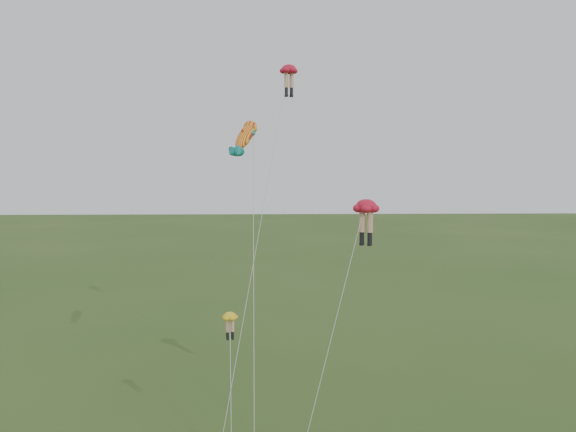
{
  "coord_description": "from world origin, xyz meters",
  "views": [
    {
      "loc": [
        0.7,
        -32.49,
        16.28
      ],
      "look_at": [
        1.85,
        6.0,
        12.73
      ],
      "focal_mm": 40.0,
      "sensor_mm": 36.0,
      "label": 1
    }
  ],
  "objects": [
    {
      "name": "legs_kite_yellow",
      "position": [
        -1.39,
        0.93,
        7.29
      ],
      "size": [
        1.08,
        4.0,
        8.05
      ],
      "rotation": [
        0.0,
        0.0,
        0.25
      ],
      "color": "yellow",
      "rests_on": "ground"
    },
    {
      "name": "legs_kite_red_high",
      "position": [
        2.02,
        12.62,
        21.71
      ],
      "size": [
        5.15,
        13.43,
        22.71
      ],
      "rotation": [
        0.0,
        0.0,
        0.44
      ],
      "color": "red",
      "rests_on": "ground"
    },
    {
      "name": "legs_kite_red_mid",
      "position": [
        6.0,
        2.47,
        13.22
      ],
      "size": [
        5.19,
        5.6,
        13.97
      ],
      "rotation": [
        0.0,
        0.0,
        -0.47
      ],
      "color": "red",
      "rests_on": "ground"
    },
    {
      "name": "fish_kite",
      "position": [
        -0.68,
        5.84,
        17.42
      ],
      "size": [
        1.9,
        10.46,
        18.68
      ],
      "rotation": [
        0.64,
        0.0,
        -0.42
      ],
      "color": "yellow",
      "rests_on": "ground"
    }
  ]
}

